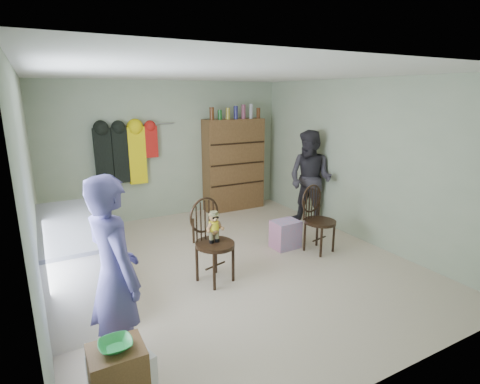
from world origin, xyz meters
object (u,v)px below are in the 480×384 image
chair_far (317,216)px  counter (73,262)px  dresser (234,164)px  chair_front (212,235)px

chair_far → counter: bearing=165.0°
counter → dresser: bearing=35.7°
chair_front → chair_far: bearing=-13.3°
chair_far → dresser: size_ratio=0.48×
counter → chair_front: (1.55, -0.27, 0.13)m
chair_front → chair_far: (1.74, 0.10, -0.07)m
chair_front → dresser: bearing=40.6°
dresser → chair_front: bearing=-122.7°
counter → chair_far: size_ratio=1.88×
counter → chair_front: bearing=-10.0°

